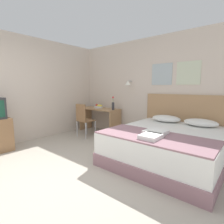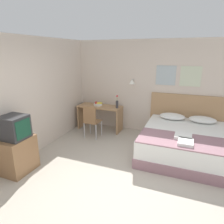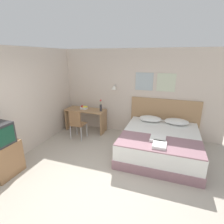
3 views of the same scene
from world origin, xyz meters
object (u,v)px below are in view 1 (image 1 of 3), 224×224
(throw_blanket, at_px, (153,137))
(folded_towel_mid_bed, at_px, (151,136))
(desk_chair, at_px, (83,118))
(fruit_bowl, at_px, (98,107))
(bed, at_px, (168,146))
(pillow_right, at_px, (201,123))
(desk, at_px, (99,115))
(headboard, at_px, (186,121))
(pillow_left, at_px, (166,118))
(flower_vase, at_px, (113,105))
(folded_towel_near_foot, at_px, (156,132))

(throw_blanket, relative_size, folded_towel_mid_bed, 5.50)
(desk_chair, relative_size, fruit_bowl, 3.24)
(throw_blanket, distance_m, desk_chair, 2.51)
(bed, xyz_separation_m, desk_chair, (-2.43, 0.04, 0.25))
(pillow_right, xyz_separation_m, desk_chair, (-2.80, -0.72, -0.12))
(desk, bearing_deg, headboard, 7.28)
(desk_chair, distance_m, fruit_bowl, 0.80)
(pillow_left, height_order, throw_blanket, pillow_left)
(headboard, distance_m, folded_towel_mid_bed, 1.81)
(headboard, height_order, fruit_bowl, headboard)
(pillow_right, distance_m, folded_towel_mid_bed, 1.55)
(throw_blanket, relative_size, desk, 1.39)
(pillow_left, distance_m, flower_vase, 1.58)
(pillow_right, xyz_separation_m, flower_vase, (-2.30, -0.04, 0.22))
(flower_vase, bearing_deg, folded_towel_near_foot, -31.88)
(desk_chair, bearing_deg, desk, 95.25)
(headboard, xyz_separation_m, folded_towel_mid_bed, (0.03, -1.81, 0.04))
(flower_vase, bearing_deg, pillow_left, 1.40)
(bed, xyz_separation_m, desk, (-2.49, 0.74, 0.24))
(flower_vase, bearing_deg, bed, -20.61)
(folded_towel_near_foot, bearing_deg, flower_vase, 148.12)
(folded_towel_near_foot, bearing_deg, folded_towel_mid_bed, -78.33)
(pillow_left, relative_size, folded_towel_near_foot, 1.94)
(pillow_left, height_order, pillow_right, same)
(pillow_left, bearing_deg, bed, -64.23)
(pillow_left, relative_size, desk_chair, 0.71)
(fruit_bowl, bearing_deg, desk, -27.38)
(headboard, xyz_separation_m, desk, (-2.49, -0.32, -0.08))
(bed, distance_m, desk, 2.61)
(throw_blanket, xyz_separation_m, folded_towel_mid_bed, (0.03, -0.14, 0.04))
(folded_towel_near_foot, distance_m, folded_towel_mid_bed, 0.30)
(headboard, height_order, desk, headboard)
(bed, distance_m, pillow_left, 0.93)
(fruit_bowl, bearing_deg, folded_towel_mid_bed, -30.48)
(bed, distance_m, fruit_bowl, 2.73)
(pillow_left, bearing_deg, headboard, 38.83)
(desk, bearing_deg, folded_towel_mid_bed, -30.57)
(throw_blanket, distance_m, folded_towel_near_foot, 0.15)
(pillow_left, xyz_separation_m, flower_vase, (-1.56, -0.04, 0.22))
(desk_chair, height_order, flower_vase, flower_vase)
(headboard, relative_size, pillow_right, 3.05)
(folded_towel_mid_bed, height_order, fruit_bowl, fruit_bowl)
(bed, xyz_separation_m, pillow_left, (-0.37, 0.77, 0.37))
(throw_blanket, height_order, folded_towel_mid_bed, folded_towel_mid_bed)
(headboard, bearing_deg, pillow_left, -141.17)
(headboard, relative_size, folded_towel_near_foot, 5.92)
(folded_towel_mid_bed, height_order, flower_vase, flower_vase)
(fruit_bowl, bearing_deg, pillow_right, -0.39)
(desk, bearing_deg, throw_blanket, -28.33)
(pillow_right, bearing_deg, desk_chair, -165.47)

